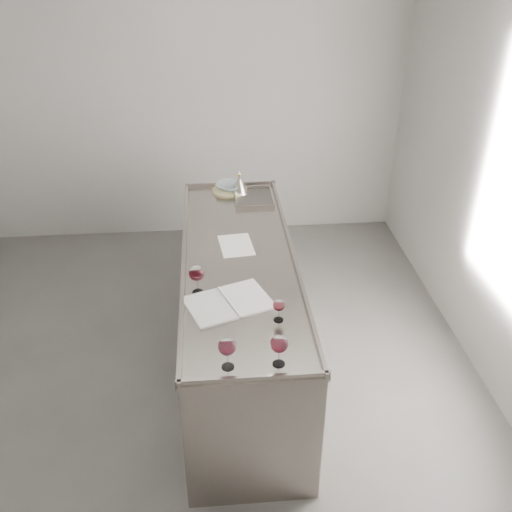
{
  "coord_description": "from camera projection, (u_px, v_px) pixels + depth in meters",
  "views": [
    {
      "loc": [
        0.33,
        -2.99,
        2.91
      ],
      "look_at": [
        0.6,
        0.17,
        1.02
      ],
      "focal_mm": 40.0,
      "sensor_mm": 36.0,
      "label": 1
    }
  ],
  "objects": [
    {
      "name": "notebook",
      "position": [
        229.0,
        303.0,
        3.37
      ],
      "size": [
        0.57,
        0.48,
        0.02
      ],
      "rotation": [
        0.0,
        0.0,
        0.36
      ],
      "color": "white",
      "rests_on": "counter"
    },
    {
      "name": "loose_paper_top",
      "position": [
        236.0,
        245.0,
        3.97
      ],
      "size": [
        0.25,
        0.34,
        0.0
      ],
      "primitive_type": "cube",
      "rotation": [
        0.0,
        0.0,
        0.11
      ],
      "color": "white",
      "rests_on": "counter"
    },
    {
      "name": "trivet",
      "position": [
        229.0,
        190.0,
        4.75
      ],
      "size": [
        0.34,
        0.34,
        0.02
      ],
      "primitive_type": "cylinder",
      "rotation": [
        0.0,
        0.0,
        0.25
      ],
      "color": "#CFC386",
      "rests_on": "counter"
    },
    {
      "name": "wine_glass_small",
      "position": [
        279.0,
        306.0,
        3.19
      ],
      "size": [
        0.07,
        0.07,
        0.14
      ],
      "rotation": [
        0.0,
        0.0,
        0.12
      ],
      "color": "white",
      "rests_on": "counter"
    },
    {
      "name": "counter",
      "position": [
        240.0,
        313.0,
        4.07
      ],
      "size": [
        0.77,
        2.42,
        0.97
      ],
      "color": "gray",
      "rests_on": "ground"
    },
    {
      "name": "wine_glass_middle",
      "position": [
        227.0,
        347.0,
        2.83
      ],
      "size": [
        0.09,
        0.09,
        0.18
      ],
      "rotation": [
        0.0,
        0.0,
        0.21
      ],
      "color": "white",
      "rests_on": "counter"
    },
    {
      "name": "ceramic_bowl",
      "position": [
        229.0,
        186.0,
        4.73
      ],
      "size": [
        0.27,
        0.27,
        0.05
      ],
      "primitive_type": "imported",
      "rotation": [
        0.0,
        0.0,
        -0.42
      ],
      "color": "#99ACB2",
      "rests_on": "trivet"
    },
    {
      "name": "wine_glass_right",
      "position": [
        279.0,
        344.0,
        2.85
      ],
      "size": [
        0.09,
        0.09,
        0.18
      ],
      "rotation": [
        0.0,
        0.0,
        0.36
      ],
      "color": "white",
      "rests_on": "counter"
    },
    {
      "name": "wine_funnel",
      "position": [
        240.0,
        186.0,
        4.7
      ],
      "size": [
        0.14,
        0.14,
        0.21
      ],
      "rotation": [
        0.0,
        0.0,
        -0.19
      ],
      "color": "#9F988E",
      "rests_on": "counter"
    },
    {
      "name": "room_shell",
      "position": [
        155.0,
        220.0,
        3.3
      ],
      "size": [
        4.54,
        5.04,
        2.84
      ],
      "color": "#4F4C4A",
      "rests_on": "ground"
    },
    {
      "name": "wine_glass_left",
      "position": [
        197.0,
        273.0,
        3.41
      ],
      "size": [
        0.1,
        0.1,
        0.19
      ],
      "rotation": [
        0.0,
        0.0,
        0.29
      ],
      "color": "white",
      "rests_on": "counter"
    }
  ]
}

